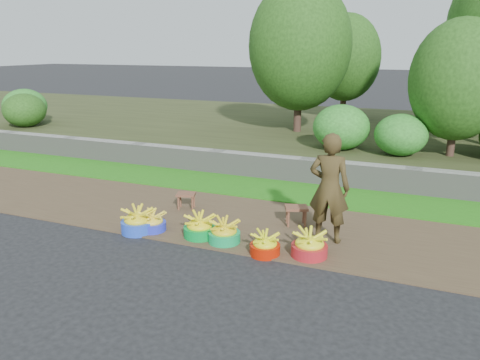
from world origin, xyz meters
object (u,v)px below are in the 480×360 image
at_px(basin_c, 200,227).
at_px(vendor_woman, 329,188).
at_px(basin_b, 152,223).
at_px(stool_left, 186,196).
at_px(basin_f, 309,246).
at_px(stool_right, 296,210).
at_px(basin_a, 138,222).
at_px(basin_d, 224,233).
at_px(basin_e, 265,245).

height_order(basin_c, vendor_woman, vendor_woman).
height_order(basin_b, basin_c, basin_c).
bearing_deg(stool_left, basin_c, -52.53).
height_order(basin_f, stool_right, basin_f).
height_order(basin_c, basin_f, basin_f).
relative_size(basin_b, basin_f, 0.86).
bearing_deg(basin_a, vendor_woman, 15.18).
distance_m(basin_c, stool_left, 1.39).
bearing_deg(stool_right, basin_b, -152.08).
relative_size(basin_a, basin_f, 1.04).
distance_m(basin_a, basin_d, 1.51).
bearing_deg(basin_c, basin_f, -1.34).
distance_m(basin_e, stool_right, 1.30).
xyz_separation_m(stool_right, vendor_woman, (0.62, -0.45, 0.59)).
bearing_deg(vendor_woman, stool_right, -36.63).
relative_size(basin_d, basin_e, 1.12).
relative_size(basin_d, stool_right, 1.10).
distance_m(basin_a, basin_e, 2.23).
bearing_deg(basin_c, stool_left, 127.47).
bearing_deg(basin_e, vendor_woman, 48.78).
bearing_deg(basin_d, basin_a, -174.95).
bearing_deg(basin_d, stool_right, 53.12).
bearing_deg(basin_c, stool_right, 39.74).
xyz_separation_m(basin_d, basin_f, (1.35, 0.00, 0.01)).
bearing_deg(stool_right, basin_f, -65.29).
relative_size(basin_a, basin_e, 1.22).
relative_size(basin_e, stool_left, 1.11).
distance_m(basin_a, stool_right, 2.66).
bearing_deg(stool_left, basin_a, -99.23).
xyz_separation_m(basin_c, vendor_woman, (1.92, 0.63, 0.70)).
bearing_deg(stool_right, basin_a, -151.86).
relative_size(basin_f, stool_right, 1.16).
xyz_separation_m(basin_b, basin_f, (2.65, 0.02, 0.03)).
relative_size(basin_b, stool_right, 0.99).
bearing_deg(vendor_woman, basin_c, 17.08).
xyz_separation_m(basin_a, basin_d, (1.50, 0.13, -0.02)).
distance_m(stool_left, vendor_woman, 2.87).
bearing_deg(basin_b, basin_f, 0.39).
bearing_deg(basin_c, basin_d, -5.89).
distance_m(basin_d, stool_left, 1.73).
bearing_deg(basin_a, basin_b, 30.36).
bearing_deg(basin_a, stool_left, 80.77).
xyz_separation_m(basin_a, stool_left, (0.21, 1.28, 0.08)).
bearing_deg(basin_f, stool_left, 156.67).
distance_m(basin_c, basin_e, 1.20).
bearing_deg(basin_d, vendor_woman, 24.65).
distance_m(stool_left, stool_right, 2.14).
xyz_separation_m(basin_c, stool_right, (1.29, 1.07, 0.11)).
height_order(basin_a, basin_e, basin_a).
height_order(basin_b, vendor_woman, vendor_woman).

